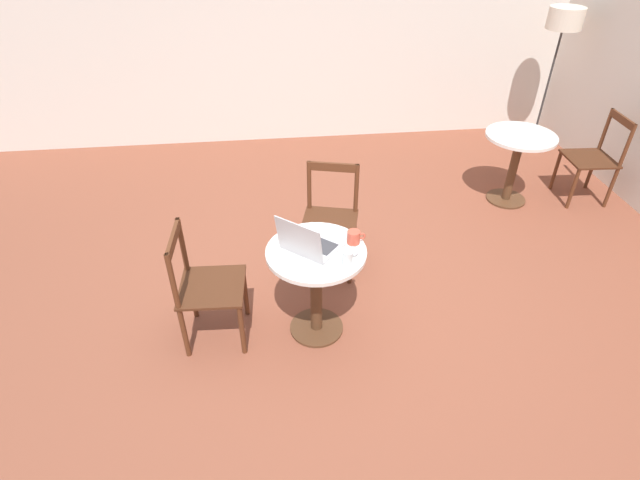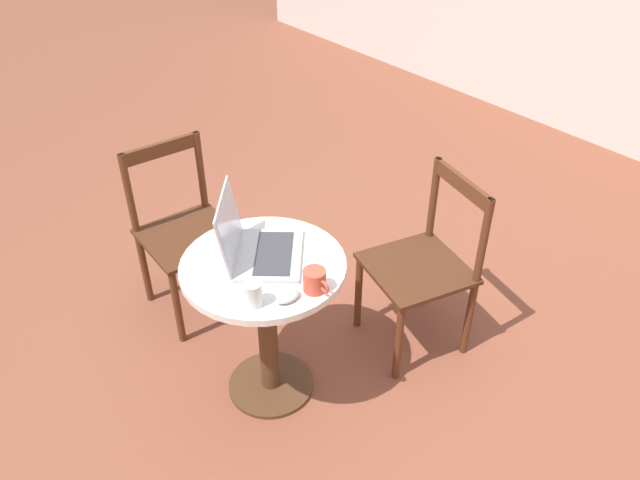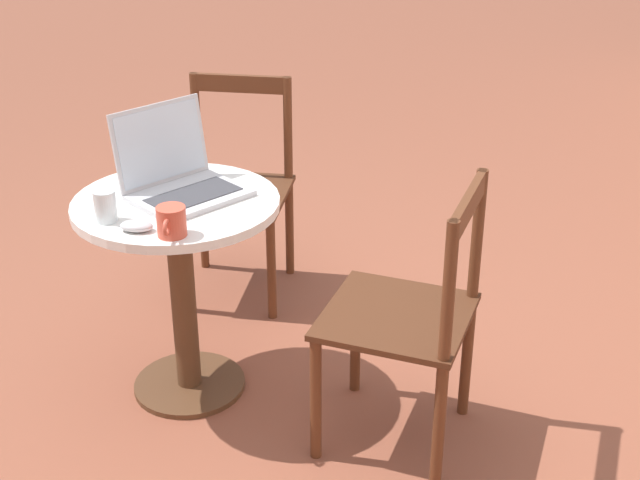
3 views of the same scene
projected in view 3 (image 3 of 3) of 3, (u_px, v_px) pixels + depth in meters
name	position (u px, v px, depth m)	size (l,w,h in m)	color
ground_plane	(231.00, 416.00, 3.00)	(16.00, 16.00, 0.00)	brown
cafe_table_near	(180.00, 254.00, 2.92)	(0.67, 0.67, 0.72)	#51331E
chair_near_back	(411.00, 318.00, 2.71)	(0.53, 0.53, 0.88)	#562D19
chair_near_left	(236.00, 189.00, 3.63)	(0.46, 0.46, 0.88)	#562D19
laptop	(180.00, 178.00, 2.86)	(0.46, 0.45, 0.28)	#B7B7BC
mouse	(136.00, 226.00, 2.62)	(0.06, 0.10, 0.03)	#B7B7BC
mug	(171.00, 222.00, 2.58)	(0.12, 0.09, 0.09)	#C64C38
drinking_glass	(105.00, 206.00, 2.67)	(0.07, 0.07, 0.10)	silver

